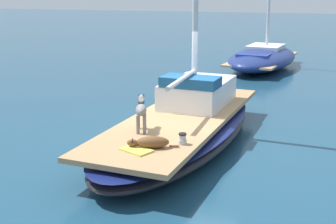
{
  "coord_description": "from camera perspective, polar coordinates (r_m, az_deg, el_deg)",
  "views": [
    {
      "loc": [
        2.72,
        -9.71,
        3.48
      ],
      "look_at": [
        0.0,
        -1.0,
        1.01
      ],
      "focal_mm": 48.94,
      "sensor_mm": 36.0,
      "label": 1
    }
  ],
  "objects": [
    {
      "name": "deck_towel",
      "position": [
        8.26,
        -3.96,
        -4.74
      ],
      "size": [
        0.66,
        0.56,
        0.03
      ],
      "primitive_type": "cube",
      "rotation": [
        0.0,
        0.0,
        -0.43
      ],
      "color": "#D8D14C",
      "rests_on": "sailboat_main"
    },
    {
      "name": "moored_boat_far_astern",
      "position": [
        20.87,
        11.7,
        6.68
      ],
      "size": [
        3.44,
        6.29,
        6.91
      ],
      "color": "navy",
      "rests_on": "ground"
    },
    {
      "name": "cabin_house",
      "position": [
        11.4,
        3.66,
        2.59
      ],
      "size": [
        1.58,
        2.33,
        0.84
      ],
      "color": "silver",
      "rests_on": "sailboat_main"
    },
    {
      "name": "dog_grey",
      "position": [
        9.3,
        -3.36,
        0.19
      ],
      "size": [
        0.41,
        0.91,
        0.7
      ],
      "color": "gray",
      "rests_on": "sailboat_main"
    },
    {
      "name": "dog_brown",
      "position": [
        8.36,
        -2.17,
        -3.8
      ],
      "size": [
        0.93,
        0.44,
        0.22
      ],
      "color": "brown",
      "rests_on": "sailboat_main"
    },
    {
      "name": "deck_winch",
      "position": [
        8.57,
        1.82,
        -3.38
      ],
      "size": [
        0.16,
        0.16,
        0.21
      ],
      "color": "#B7B7BC",
      "rests_on": "sailboat_main"
    },
    {
      "name": "sailboat_main",
      "position": [
        10.56,
        1.62,
        -2.18
      ],
      "size": [
        3.12,
        7.42,
        0.66
      ],
      "color": "black",
      "rests_on": "ground"
    },
    {
      "name": "ground_plane",
      "position": [
        10.67,
        1.6,
        -3.9
      ],
      "size": [
        120.0,
        120.0,
        0.0
      ],
      "primitive_type": "plane",
      "color": "navy"
    }
  ]
}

